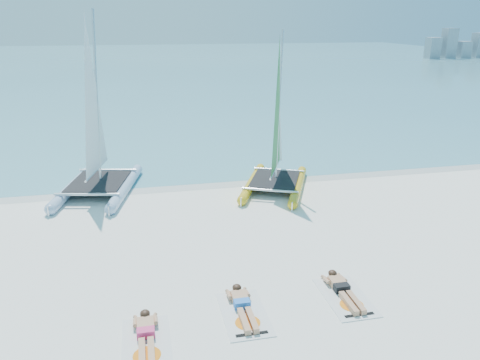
{
  "coord_description": "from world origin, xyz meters",
  "views": [
    {
      "loc": [
        -1.95,
        -12.33,
        6.3
      ],
      "look_at": [
        0.98,
        1.2,
        1.56
      ],
      "focal_mm": 35.0,
      "sensor_mm": 36.0,
      "label": 1
    }
  ],
  "objects_px": {
    "catamaran_yellow": "(277,138)",
    "sunbather_a": "(146,334)",
    "catamaran_blue": "(95,139)",
    "towel_b": "(244,314)",
    "sunbather_c": "(342,289)",
    "sunbather_b": "(242,305)",
    "towel_c": "(345,297)",
    "towel_a": "(146,345)"
  },
  "relations": [
    {
      "from": "catamaran_yellow",
      "to": "catamaran_blue",
      "type": "bearing_deg",
      "value": -162.31
    },
    {
      "from": "towel_b",
      "to": "towel_c",
      "type": "relative_size",
      "value": 1.0
    },
    {
      "from": "towel_b",
      "to": "towel_c",
      "type": "distance_m",
      "value": 2.53
    },
    {
      "from": "towel_c",
      "to": "sunbather_c",
      "type": "relative_size",
      "value": 1.07
    },
    {
      "from": "catamaran_blue",
      "to": "sunbather_a",
      "type": "relative_size",
      "value": 4.03
    },
    {
      "from": "catamaran_yellow",
      "to": "towel_a",
      "type": "xyz_separation_m",
      "value": [
        -5.38,
        -8.9,
        -1.94
      ]
    },
    {
      "from": "towel_c",
      "to": "towel_a",
      "type": "bearing_deg",
      "value": -170.91
    },
    {
      "from": "sunbather_b",
      "to": "sunbather_c",
      "type": "bearing_deg",
      "value": 3.31
    },
    {
      "from": "catamaran_yellow",
      "to": "towel_b",
      "type": "xyz_separation_m",
      "value": [
        -3.19,
        -8.3,
        -1.94
      ]
    },
    {
      "from": "catamaran_blue",
      "to": "towel_c",
      "type": "distance_m",
      "value": 11.07
    },
    {
      "from": "sunbather_b",
      "to": "towel_c",
      "type": "relative_size",
      "value": 0.93
    },
    {
      "from": "towel_a",
      "to": "sunbather_b",
      "type": "height_order",
      "value": "sunbather_b"
    },
    {
      "from": "sunbather_b",
      "to": "towel_c",
      "type": "height_order",
      "value": "sunbather_b"
    },
    {
      "from": "sunbather_a",
      "to": "sunbather_c",
      "type": "xyz_separation_m",
      "value": [
        4.71,
        0.75,
        0.0
      ]
    },
    {
      "from": "towel_b",
      "to": "towel_a",
      "type": "bearing_deg",
      "value": -164.49
    },
    {
      "from": "catamaran_blue",
      "to": "sunbather_b",
      "type": "distance_m",
      "value": 9.81
    },
    {
      "from": "towel_a",
      "to": "sunbather_c",
      "type": "height_order",
      "value": "sunbather_c"
    },
    {
      "from": "catamaran_yellow",
      "to": "sunbather_b",
      "type": "height_order",
      "value": "catamaran_yellow"
    },
    {
      "from": "catamaran_yellow",
      "to": "sunbather_a",
      "type": "xyz_separation_m",
      "value": [
        -5.38,
        -8.71,
        -1.83
      ]
    },
    {
      "from": "sunbather_b",
      "to": "sunbather_a",
      "type": "bearing_deg",
      "value": -164.49
    },
    {
      "from": "catamaran_yellow",
      "to": "sunbather_a",
      "type": "height_order",
      "value": "catamaran_yellow"
    },
    {
      "from": "catamaran_blue",
      "to": "towel_c",
      "type": "height_order",
      "value": "catamaran_blue"
    },
    {
      "from": "catamaran_yellow",
      "to": "towel_a",
      "type": "relative_size",
      "value": 3.34
    },
    {
      "from": "catamaran_blue",
      "to": "sunbather_a",
      "type": "distance_m",
      "value": 9.8
    },
    {
      "from": "catamaran_blue",
      "to": "sunbather_b",
      "type": "bearing_deg",
      "value": -55.3
    },
    {
      "from": "catamaran_blue",
      "to": "sunbather_c",
      "type": "relative_size",
      "value": 4.03
    },
    {
      "from": "catamaran_blue",
      "to": "sunbather_b",
      "type": "height_order",
      "value": "catamaran_blue"
    },
    {
      "from": "sunbather_c",
      "to": "catamaran_blue",
      "type": "bearing_deg",
      "value": 125.52
    },
    {
      "from": "catamaran_yellow",
      "to": "towel_c",
      "type": "xyz_separation_m",
      "value": [
        -0.67,
        -8.15,
        -1.94
      ]
    },
    {
      "from": "towel_c",
      "to": "sunbather_b",
      "type": "bearing_deg",
      "value": 178.95
    },
    {
      "from": "towel_a",
      "to": "towel_b",
      "type": "bearing_deg",
      "value": 15.51
    },
    {
      "from": "catamaran_yellow",
      "to": "sunbather_c",
      "type": "distance_m",
      "value": 8.19
    },
    {
      "from": "catamaran_blue",
      "to": "towel_b",
      "type": "relative_size",
      "value": 3.76
    },
    {
      "from": "catamaran_blue",
      "to": "towel_b",
      "type": "bearing_deg",
      "value": -55.73
    },
    {
      "from": "towel_a",
      "to": "sunbather_c",
      "type": "bearing_deg",
      "value": 11.35
    },
    {
      "from": "catamaran_blue",
      "to": "towel_a",
      "type": "relative_size",
      "value": 3.76
    },
    {
      "from": "towel_b",
      "to": "sunbather_c",
      "type": "height_order",
      "value": "sunbather_c"
    },
    {
      "from": "catamaran_yellow",
      "to": "sunbather_c",
      "type": "height_order",
      "value": "catamaran_yellow"
    },
    {
      "from": "sunbather_a",
      "to": "towel_b",
      "type": "distance_m",
      "value": 2.23
    },
    {
      "from": "towel_a",
      "to": "sunbather_b",
      "type": "xyz_separation_m",
      "value": [
        2.19,
        0.8,
        0.11
      ]
    },
    {
      "from": "catamaran_yellow",
      "to": "sunbather_c",
      "type": "xyz_separation_m",
      "value": [
        -0.67,
        -7.96,
        -1.83
      ]
    },
    {
      "from": "sunbather_a",
      "to": "sunbather_b",
      "type": "distance_m",
      "value": 2.27
    }
  ]
}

